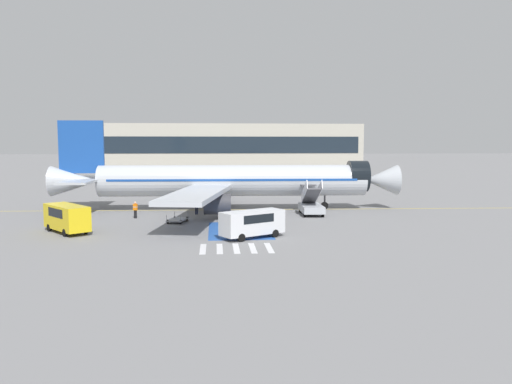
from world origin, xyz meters
TOP-DOWN VIEW (x-y plane):
  - ground_plane at (0.00, 0.00)m, footprint 600.00×600.00m
  - apron_leadline_yellow at (1.57, 0.66)m, footprint 74.08×2.73m
  - apron_stand_patch_blue at (1.57, -12.88)m, footprint 5.36×9.12m
  - apron_walkway_bar_0 at (-1.43, -20.43)m, footprint 0.44×3.60m
  - apron_walkway_bar_1 at (-0.23, -20.43)m, footprint 0.44×3.60m
  - apron_walkway_bar_2 at (0.97, -20.43)m, footprint 0.44×3.60m
  - apron_walkway_bar_3 at (2.17, -20.43)m, footprint 0.44×3.60m
  - apron_walkway_bar_4 at (3.37, -20.43)m, footprint 0.44×3.60m
  - airliner at (0.83, 0.68)m, footprint 39.41×36.16m
  - boarding_stairs_forward at (9.70, -3.94)m, footprint 2.36×5.29m
  - fuel_tanker at (-4.31, 27.85)m, footprint 10.52×4.06m
  - service_van_0 at (2.45, -16.47)m, footprint 5.49×4.26m
  - service_van_1 at (-13.12, -12.84)m, footprint 4.84×5.40m
  - baggage_cart at (-4.15, -7.96)m, footprint 2.08×2.88m
  - ground_crew_0 at (-8.60, -5.01)m, footprint 0.48×0.37m
  - ground_crew_1 at (-2.51, -2.76)m, footprint 0.49×0.38m
  - terminal_building at (2.07, 86.21)m, footprint 77.71×12.10m

SIDE VIEW (x-z plane):
  - ground_plane at x=0.00m, z-range 0.00..0.00m
  - apron_leadline_yellow at x=1.57m, z-range 0.00..0.01m
  - apron_stand_patch_blue at x=1.57m, z-range 0.00..0.01m
  - apron_walkway_bar_0 at x=-1.43m, z-range 0.00..0.01m
  - apron_walkway_bar_1 at x=-0.23m, z-range 0.00..0.01m
  - apron_walkway_bar_2 at x=0.97m, z-range 0.00..0.01m
  - apron_walkway_bar_3 at x=2.17m, z-range 0.00..0.01m
  - apron_walkway_bar_4 at x=3.37m, z-range 0.00..0.01m
  - baggage_cart at x=-4.15m, z-range -0.18..0.69m
  - ground_crew_1 at x=-2.51m, z-range 0.11..1.70m
  - boarding_stairs_forward at x=9.70m, z-range -0.96..2.91m
  - ground_crew_0 at x=-8.60m, z-range 0.13..1.84m
  - service_van_0 at x=2.45m, z-range 0.21..2.40m
  - service_van_1 at x=-13.12m, z-range 0.22..2.59m
  - fuel_tanker at x=-4.31m, z-range 0.03..3.68m
  - airliner at x=0.83m, z-range -1.73..8.38m
  - terminal_building at x=2.07m, z-range 0.00..12.93m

